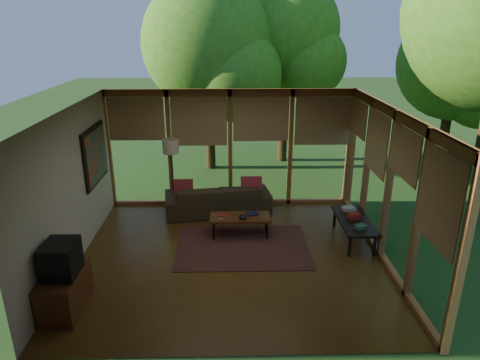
{
  "coord_description": "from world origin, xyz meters",
  "views": [
    {
      "loc": [
        -0.01,
        -6.89,
        4.02
      ],
      "look_at": [
        0.18,
        0.7,
        1.25
      ],
      "focal_mm": 32.0,
      "sensor_mm": 36.0,
      "label": 1
    }
  ],
  "objects_px": {
    "floor_lamp": "(171,150)",
    "coffee_table": "(240,218)",
    "media_cabinet": "(65,291)",
    "television": "(61,259)",
    "side_console": "(354,222)",
    "sofa": "(218,198)"
  },
  "relations": [
    {
      "from": "sofa",
      "to": "floor_lamp",
      "type": "distance_m",
      "value": 1.49
    },
    {
      "from": "media_cabinet",
      "to": "side_console",
      "type": "xyz_separation_m",
      "value": [
        4.87,
        2.03,
        0.11
      ]
    },
    {
      "from": "sofa",
      "to": "media_cabinet",
      "type": "height_order",
      "value": "sofa"
    },
    {
      "from": "television",
      "to": "coffee_table",
      "type": "relative_size",
      "value": 0.46
    },
    {
      "from": "floor_lamp",
      "to": "coffee_table",
      "type": "height_order",
      "value": "floor_lamp"
    },
    {
      "from": "media_cabinet",
      "to": "side_console",
      "type": "bearing_deg",
      "value": 22.61
    },
    {
      "from": "television",
      "to": "sofa",
      "type": "bearing_deg",
      "value": 57.94
    },
    {
      "from": "media_cabinet",
      "to": "floor_lamp",
      "type": "xyz_separation_m",
      "value": [
        1.16,
        3.65,
        1.11
      ]
    },
    {
      "from": "television",
      "to": "coffee_table",
      "type": "height_order",
      "value": "television"
    },
    {
      "from": "sofa",
      "to": "coffee_table",
      "type": "distance_m",
      "value": 1.25
    },
    {
      "from": "media_cabinet",
      "to": "sofa",
      "type": "bearing_deg",
      "value": 57.7
    },
    {
      "from": "media_cabinet",
      "to": "television",
      "type": "bearing_deg",
      "value": 0.0
    },
    {
      "from": "media_cabinet",
      "to": "coffee_table",
      "type": "relative_size",
      "value": 0.83
    },
    {
      "from": "floor_lamp",
      "to": "side_console",
      "type": "height_order",
      "value": "floor_lamp"
    },
    {
      "from": "coffee_table",
      "to": "side_console",
      "type": "height_order",
      "value": "side_console"
    },
    {
      "from": "media_cabinet",
      "to": "television",
      "type": "height_order",
      "value": "television"
    },
    {
      "from": "floor_lamp",
      "to": "coffee_table",
      "type": "bearing_deg",
      "value": -42.46
    },
    {
      "from": "television",
      "to": "floor_lamp",
      "type": "relative_size",
      "value": 0.33
    },
    {
      "from": "floor_lamp",
      "to": "side_console",
      "type": "bearing_deg",
      "value": -23.69
    },
    {
      "from": "floor_lamp",
      "to": "side_console",
      "type": "distance_m",
      "value": 4.17
    },
    {
      "from": "media_cabinet",
      "to": "side_console",
      "type": "distance_m",
      "value": 5.28
    },
    {
      "from": "sofa",
      "to": "side_console",
      "type": "xyz_separation_m",
      "value": [
        2.69,
        -1.42,
        0.07
      ]
    }
  ]
}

